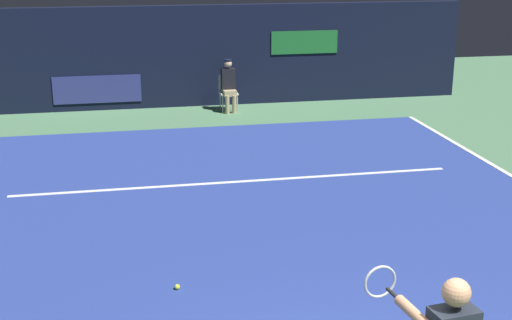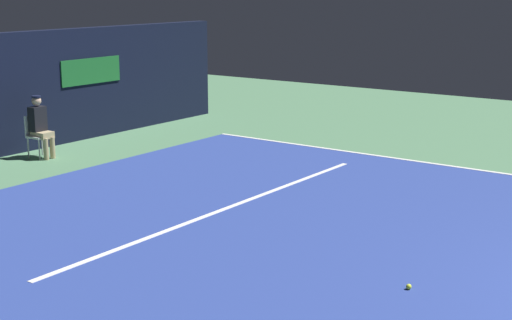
# 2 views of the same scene
# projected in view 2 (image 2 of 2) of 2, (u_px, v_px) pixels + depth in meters

# --- Properties ---
(ground_plane) EXTENTS (29.49, 29.49, 0.00)m
(ground_plane) POSITION_uv_depth(u_px,v_px,m) (342.00, 234.00, 11.35)
(ground_plane) COLOR #4C7A56
(court_surface) EXTENTS (10.12, 12.36, 0.01)m
(court_surface) POSITION_uv_depth(u_px,v_px,m) (342.00, 233.00, 11.35)
(court_surface) COLOR navy
(court_surface) RESTS_ON ground
(line_sideline_left) EXTENTS (0.10, 12.36, 0.01)m
(line_sideline_left) POSITION_uv_depth(u_px,v_px,m) (467.00, 168.00, 15.31)
(line_sideline_left) COLOR white
(line_sideline_left) RESTS_ON court_surface
(line_service) EXTENTS (7.89, 0.10, 0.01)m
(line_service) POSITION_uv_depth(u_px,v_px,m) (226.00, 208.00, 12.58)
(line_service) COLOR white
(line_service) RESTS_ON court_surface
(line_judge_on_chair) EXTENTS (0.46, 0.54, 1.32)m
(line_judge_on_chair) POSITION_uv_depth(u_px,v_px,m) (40.00, 126.00, 16.16)
(line_judge_on_chair) COLOR white
(line_judge_on_chair) RESTS_ON ground
(tennis_ball) EXTENTS (0.07, 0.07, 0.07)m
(tennis_ball) POSITION_uv_depth(u_px,v_px,m) (409.00, 287.00, 9.24)
(tennis_ball) COLOR #CCE033
(tennis_ball) RESTS_ON court_surface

